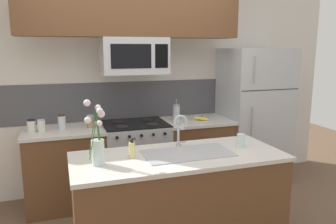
% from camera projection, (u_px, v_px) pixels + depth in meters
% --- Properties ---
extents(rear_partition, '(5.20, 0.10, 2.60)m').
position_uv_depth(rear_partition, '(150.00, 87.00, 4.30)').
color(rear_partition, silver).
rests_on(rear_partition, ground).
extents(splash_band, '(3.33, 0.01, 0.48)m').
position_uv_depth(splash_band, '(129.00, 100.00, 4.18)').
color(splash_band, '#4C4C51').
rests_on(splash_band, rear_partition).
extents(back_counter_left, '(0.90, 0.65, 0.91)m').
position_uv_depth(back_counter_left, '(66.00, 168.00, 3.75)').
color(back_counter_left, brown).
rests_on(back_counter_left, ground).
extents(back_counter_right, '(0.87, 0.65, 0.91)m').
position_uv_depth(back_counter_right, '(196.00, 154.00, 4.26)').
color(back_counter_right, brown).
rests_on(back_counter_right, ground).
extents(stove_range, '(0.76, 0.64, 0.93)m').
position_uv_depth(stove_range, '(136.00, 160.00, 4.01)').
color(stove_range, '#B7BABF').
rests_on(stove_range, ground).
extents(microwave, '(0.74, 0.40, 0.41)m').
position_uv_depth(microwave, '(134.00, 56.00, 3.75)').
color(microwave, '#B7BABF').
extents(upper_cabinet_band, '(2.47, 0.34, 0.60)m').
position_uv_depth(upper_cabinet_band, '(133.00, 10.00, 3.62)').
color(upper_cabinet_band, brown).
extents(refrigerator, '(0.85, 0.74, 1.80)m').
position_uv_depth(refrigerator, '(253.00, 116.00, 4.45)').
color(refrigerator, '#B7BABF').
rests_on(refrigerator, ground).
extents(storage_jar_tall, '(0.09, 0.09, 0.14)m').
position_uv_depth(storage_jar_tall, '(32.00, 126.00, 3.55)').
color(storage_jar_tall, silver).
rests_on(storage_jar_tall, back_counter_left).
extents(storage_jar_medium, '(0.08, 0.08, 0.13)m').
position_uv_depth(storage_jar_medium, '(41.00, 126.00, 3.55)').
color(storage_jar_medium, silver).
rests_on(storage_jar_medium, back_counter_left).
extents(storage_jar_short, '(0.08, 0.08, 0.16)m').
position_uv_depth(storage_jar_short, '(62.00, 122.00, 3.68)').
color(storage_jar_short, silver).
rests_on(storage_jar_short, back_counter_left).
extents(storage_jar_squat, '(0.08, 0.08, 0.14)m').
position_uv_depth(storage_jar_squat, '(90.00, 121.00, 3.74)').
color(storage_jar_squat, '#997F5B').
rests_on(storage_jar_squat, back_counter_left).
extents(banana_bunch, '(0.19, 0.16, 0.08)m').
position_uv_depth(banana_bunch, '(202.00, 119.00, 4.13)').
color(banana_bunch, yellow).
rests_on(banana_bunch, back_counter_right).
extents(french_press, '(0.09, 0.09, 0.27)m').
position_uv_depth(french_press, '(176.00, 112.00, 4.13)').
color(french_press, silver).
rests_on(french_press, back_counter_right).
extents(island_counter, '(1.81, 0.76, 0.91)m').
position_uv_depth(island_counter, '(178.00, 204.00, 2.87)').
color(island_counter, brown).
rests_on(island_counter, ground).
extents(kitchen_sink, '(0.76, 0.40, 0.16)m').
position_uv_depth(kitchen_sink, '(188.00, 161.00, 2.83)').
color(kitchen_sink, '#ADAFB5').
rests_on(kitchen_sink, island_counter).
extents(sink_faucet, '(0.14, 0.14, 0.31)m').
position_uv_depth(sink_faucet, '(180.00, 126.00, 2.96)').
color(sink_faucet, '#B7BABF').
rests_on(sink_faucet, island_counter).
extents(dish_soap_bottle, '(0.06, 0.05, 0.16)m').
position_uv_depth(dish_soap_bottle, '(132.00, 150.00, 2.69)').
color(dish_soap_bottle, '#DBCC75').
rests_on(dish_soap_bottle, island_counter).
extents(drinking_glass, '(0.08, 0.08, 0.12)m').
position_uv_depth(drinking_glass, '(241.00, 141.00, 2.99)').
color(drinking_glass, silver).
rests_on(drinking_glass, island_counter).
extents(flower_vase, '(0.16, 0.19, 0.50)m').
position_uv_depth(flower_vase, '(97.00, 144.00, 2.51)').
color(flower_vase, silver).
rests_on(flower_vase, island_counter).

